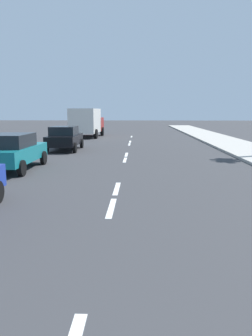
# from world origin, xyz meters

# --- Properties ---
(ground_plane) EXTENTS (160.00, 160.00, 0.00)m
(ground_plane) POSITION_xyz_m (0.00, 20.00, 0.00)
(ground_plane) COLOR #38383A
(lane_stripe_3) EXTENTS (0.16, 1.80, 0.01)m
(lane_stripe_3) POSITION_xyz_m (0.00, 11.57, 0.00)
(lane_stripe_3) COLOR white
(lane_stripe_3) RESTS_ON ground
(lane_stripe_4) EXTENTS (0.16, 1.80, 0.01)m
(lane_stripe_4) POSITION_xyz_m (0.00, 13.76, 0.00)
(lane_stripe_4) COLOR white
(lane_stripe_4) RESTS_ON ground
(lane_stripe_5) EXTENTS (0.16, 1.80, 0.01)m
(lane_stripe_5) POSITION_xyz_m (0.00, 20.24, 0.00)
(lane_stripe_5) COLOR white
(lane_stripe_5) RESTS_ON ground
(lane_stripe_6) EXTENTS (0.16, 1.80, 0.01)m
(lane_stripe_6) POSITION_xyz_m (0.00, 22.41, 0.00)
(lane_stripe_6) COLOR white
(lane_stripe_6) RESTS_ON ground
(lane_stripe_7) EXTENTS (0.16, 1.80, 0.01)m
(lane_stripe_7) POSITION_xyz_m (0.00, 28.51, 0.00)
(lane_stripe_7) COLOR white
(lane_stripe_7) RESTS_ON ground
(lane_stripe_8) EXTENTS (0.16, 1.80, 0.01)m
(lane_stripe_8) POSITION_xyz_m (0.00, 30.89, 0.00)
(lane_stripe_8) COLOR white
(lane_stripe_8) RESTS_ON ground
(lane_stripe_9) EXTENTS (0.16, 1.80, 0.01)m
(lane_stripe_9) POSITION_xyz_m (0.00, 36.50, 0.00)
(lane_stripe_9) COLOR white
(lane_stripe_9) RESTS_ON ground
(parked_car_teal) EXTENTS (2.01, 4.33, 1.57)m
(parked_car_teal) POSITION_xyz_m (-4.77, 17.13, 0.84)
(parked_car_teal) COLOR #14727A
(parked_car_teal) RESTS_ON ground
(parked_car_black) EXTENTS (2.01, 4.22, 1.57)m
(parked_car_black) POSITION_xyz_m (-4.11, 24.45, 0.84)
(parked_car_black) COLOR black
(parked_car_black) RESTS_ON ground
(delivery_truck) EXTENTS (2.89, 6.34, 2.80)m
(delivery_truck) POSITION_xyz_m (-4.44, 35.79, 1.50)
(delivery_truck) COLOR maroon
(delivery_truck) RESTS_ON ground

